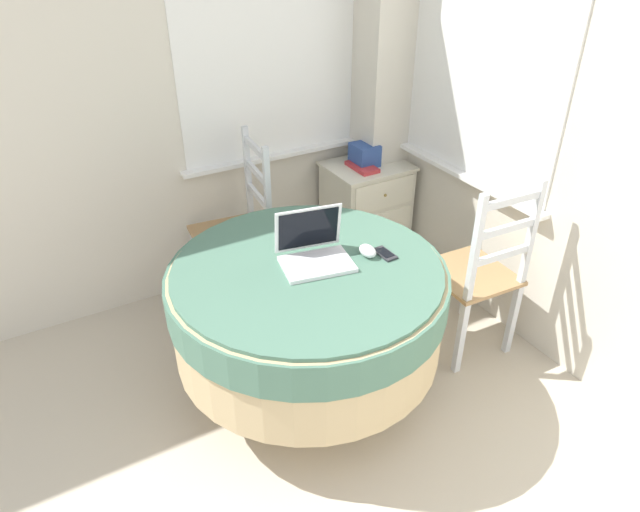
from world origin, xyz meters
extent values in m
cube|color=beige|center=(0.01, 3.30, 1.27)|extent=(4.42, 0.06, 2.55)
cube|color=white|center=(1.39, 3.27, 1.49)|extent=(1.10, 0.01, 1.42)
cube|color=white|center=(1.39, 3.24, 0.77)|extent=(1.18, 0.07, 0.02)
cube|color=white|center=(2.21, 2.44, 1.49)|extent=(0.01, 1.10, 1.42)
cube|color=white|center=(2.18, 2.44, 0.77)|extent=(0.07, 1.18, 0.02)
cube|color=beige|center=(2.08, 3.13, 1.27)|extent=(0.28, 0.28, 2.55)
cylinder|color=#4C3D2D|center=(0.97, 2.08, 0.01)|extent=(0.36, 0.36, 0.03)
cylinder|color=#4C3D2D|center=(0.97, 2.08, 0.38)|extent=(0.11, 0.11, 0.70)
cylinder|color=tan|center=(0.97, 2.08, 0.52)|extent=(1.21, 1.21, 0.42)
cylinder|color=#4C7560|center=(0.97, 2.08, 0.64)|extent=(1.23, 1.23, 0.17)
cylinder|color=#4C7560|center=(0.97, 2.08, 0.73)|extent=(1.18, 1.18, 0.02)
cube|color=white|center=(1.01, 2.07, 0.75)|extent=(0.34, 0.26, 0.02)
cube|color=silver|center=(1.02, 2.08, 0.76)|extent=(0.28, 0.17, 0.00)
cube|color=white|center=(1.04, 2.19, 0.87)|extent=(0.30, 0.09, 0.21)
cube|color=black|center=(1.03, 2.18, 0.87)|extent=(0.27, 0.08, 0.18)
ellipsoid|color=white|center=(1.25, 2.03, 0.77)|extent=(0.06, 0.10, 0.05)
cube|color=#2D2D33|center=(1.32, 2.00, 0.75)|extent=(0.06, 0.12, 0.01)
cube|color=black|center=(1.32, 2.00, 0.75)|extent=(0.05, 0.09, 0.00)
cube|color=#A87F51|center=(0.97, 3.01, 0.45)|extent=(0.45, 0.43, 0.02)
cube|color=silver|center=(0.80, 3.19, 0.22)|extent=(0.04, 0.04, 0.44)
cube|color=silver|center=(0.77, 2.85, 0.22)|extent=(0.04, 0.04, 0.44)
cube|color=silver|center=(1.17, 3.16, 0.22)|extent=(0.04, 0.04, 0.44)
cube|color=silver|center=(1.13, 2.82, 0.22)|extent=(0.04, 0.04, 0.44)
cube|color=silver|center=(1.17, 3.16, 0.74)|extent=(0.03, 0.03, 0.56)
cube|color=silver|center=(1.13, 2.82, 0.74)|extent=(0.03, 0.03, 0.56)
cube|color=silver|center=(1.15, 2.99, 0.95)|extent=(0.06, 0.34, 0.04)
cube|color=silver|center=(1.15, 2.99, 0.80)|extent=(0.06, 0.34, 0.04)
cube|color=silver|center=(1.15, 2.99, 0.66)|extent=(0.06, 0.34, 0.04)
cube|color=#A87F51|center=(1.89, 2.01, 0.45)|extent=(0.42, 0.44, 0.02)
cube|color=silver|center=(2.07, 2.18, 0.22)|extent=(0.04, 0.04, 0.44)
cube|color=silver|center=(1.73, 2.20, 0.22)|extent=(0.04, 0.04, 0.44)
cube|color=silver|center=(2.05, 1.82, 0.22)|extent=(0.04, 0.04, 0.44)
cube|color=silver|center=(1.71, 1.83, 0.22)|extent=(0.04, 0.04, 0.44)
cube|color=silver|center=(2.05, 1.82, 0.74)|extent=(0.03, 0.03, 0.56)
cube|color=silver|center=(1.71, 1.83, 0.74)|extent=(0.03, 0.03, 0.56)
cube|color=silver|center=(1.88, 1.83, 0.95)|extent=(0.34, 0.04, 0.04)
cube|color=silver|center=(1.88, 1.83, 0.80)|extent=(0.34, 0.04, 0.04)
cube|color=silver|center=(1.88, 1.83, 0.66)|extent=(0.34, 0.04, 0.04)
cube|color=silver|center=(1.93, 3.04, 0.33)|extent=(0.49, 0.39, 0.65)
cube|color=silver|center=(1.93, 3.04, 0.66)|extent=(0.51, 0.41, 0.02)
cube|color=white|center=(1.93, 2.84, 0.54)|extent=(0.43, 0.01, 0.18)
sphere|color=olive|center=(1.93, 2.83, 0.54)|extent=(0.02, 0.02, 0.02)
cube|color=white|center=(1.93, 2.84, 0.33)|extent=(0.43, 0.01, 0.18)
sphere|color=olive|center=(1.93, 2.83, 0.33)|extent=(0.02, 0.02, 0.02)
cube|color=white|center=(1.93, 2.84, 0.11)|extent=(0.43, 0.01, 0.18)
sphere|color=olive|center=(1.93, 2.83, 0.11)|extent=(0.02, 0.02, 0.02)
cube|color=#2D4C93|center=(1.92, 3.05, 0.74)|extent=(0.15, 0.16, 0.14)
cube|color=#BC3338|center=(1.87, 3.01, 0.68)|extent=(0.12, 0.23, 0.02)
camera|label=1|loc=(-0.01, 0.26, 2.08)|focal=32.00mm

